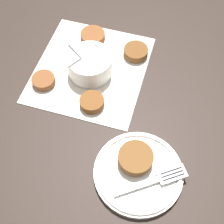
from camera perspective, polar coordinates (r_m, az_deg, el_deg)
ground_plane at (r=0.82m, az=-1.77°, el=8.79°), size 4.00×4.00×0.00m
napkin at (r=0.81m, az=-3.92°, el=7.90°), size 0.34×0.32×0.00m
sauce_bowl at (r=0.79m, az=-4.04°, el=8.58°), size 0.12×0.11×0.11m
fritter_0 at (r=0.84m, az=4.37°, el=10.94°), size 0.06×0.06×0.02m
fritter_1 at (r=0.74m, az=-3.69°, el=1.83°), size 0.06×0.06×0.02m
fritter_2 at (r=0.88m, az=-3.53°, el=13.78°), size 0.07×0.07×0.02m
fritter_3 at (r=0.79m, az=-12.42°, el=5.68°), size 0.06×0.06×0.02m
serving_plate at (r=0.66m, az=4.84°, el=-10.98°), size 0.19×0.19×0.02m
fritter_on_plate at (r=0.65m, az=4.33°, el=-8.37°), size 0.07×0.07×0.02m
fork at (r=0.65m, az=8.45°, el=-12.01°), size 0.12×0.13×0.00m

